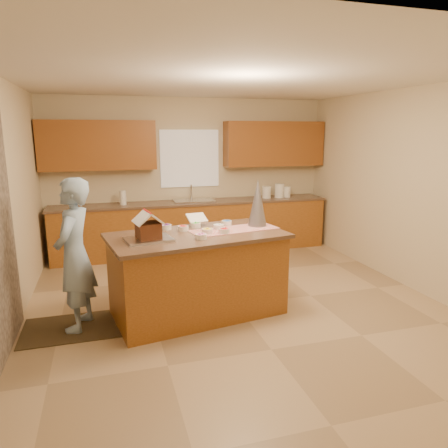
{
  "coord_description": "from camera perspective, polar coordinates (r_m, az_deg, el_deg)",
  "views": [
    {
      "loc": [
        -1.5,
        -4.59,
        2.11
      ],
      "look_at": [
        -0.1,
        0.2,
        1.0
      ],
      "focal_mm": 33.18,
      "sensor_mm": 36.0,
      "label": 1
    }
  ],
  "objects": [
    {
      "name": "wall_right",
      "position": [
        6.14,
        24.64,
        4.29
      ],
      "size": [
        5.5,
        5.5,
        0.0
      ],
      "primitive_type": "plane",
      "color": "beige",
      "rests_on": "floor"
    },
    {
      "name": "floor",
      "position": [
        5.27,
        1.69,
        -11.07
      ],
      "size": [
        5.5,
        5.5,
        0.0
      ],
      "primitive_type": "plane",
      "color": "tan",
      "rests_on": "ground"
    },
    {
      "name": "upper_cabinet_right",
      "position": [
        7.79,
        6.9,
        10.91
      ],
      "size": [
        1.85,
        0.35,
        0.8
      ],
      "primitive_type": "cube",
      "color": "brown",
      "rests_on": "wall_back"
    },
    {
      "name": "island_base",
      "position": [
        4.89,
        -3.64,
        -7.14
      ],
      "size": [
        2.03,
        1.25,
        0.93
      ],
      "primitive_type": "cube",
      "rotation": [
        0.0,
        0.0,
        0.16
      ],
      "color": "#9C5820",
      "rests_on": "floor"
    },
    {
      "name": "sink",
      "position": [
        7.3,
        -4.21,
        2.89
      ],
      "size": [
        0.7,
        0.45,
        0.12
      ],
      "primitive_type": "cube",
      "color": "silver",
      "rests_on": "back_counter_top"
    },
    {
      "name": "ceiling",
      "position": [
        4.86,
        1.9,
        19.5
      ],
      "size": [
        5.5,
        5.5,
        0.0
      ],
      "primitive_type": "plane",
      "color": "silver",
      "rests_on": "floor"
    },
    {
      "name": "paper_towel",
      "position": [
        7.13,
        -13.75,
        3.53
      ],
      "size": [
        0.11,
        0.11,
        0.24
      ],
      "primitive_type": "cylinder",
      "color": "white",
      "rests_on": "back_counter_top"
    },
    {
      "name": "canister_a",
      "position": [
        7.68,
        5.89,
        4.38
      ],
      "size": [
        0.16,
        0.16,
        0.22
      ],
      "primitive_type": "cylinder",
      "color": "white",
      "rests_on": "back_counter_top"
    },
    {
      "name": "back_counter_top",
      "position": [
        7.3,
        -4.22,
        2.97
      ],
      "size": [
        4.85,
        0.63,
        0.04
      ],
      "primitive_type": "cube",
      "color": "brown",
      "rests_on": "back_counter_base"
    },
    {
      "name": "table_runner",
      "position": [
        4.94,
        1.4,
        -0.75
      ],
      "size": [
        1.11,
        0.55,
        0.01
      ],
      "primitive_type": "cube",
      "rotation": [
        0.0,
        0.0,
        0.16
      ],
      "color": "#A40D0B",
      "rests_on": "island_top"
    },
    {
      "name": "wall_back",
      "position": [
        7.53,
        -4.76,
        6.71
      ],
      "size": [
        5.5,
        5.5,
        0.0
      ],
      "primitive_type": "plane",
      "color": "beige",
      "rests_on": "floor"
    },
    {
      "name": "canister_b",
      "position": [
        7.78,
        7.64,
        4.58
      ],
      "size": [
        0.18,
        0.18,
        0.26
      ],
      "primitive_type": "cylinder",
      "color": "white",
      "rests_on": "back_counter_top"
    },
    {
      "name": "wall_left",
      "position": [
        4.76,
        -28.2,
        1.85
      ],
      "size": [
        5.5,
        5.5,
        0.0
      ],
      "primitive_type": "plane",
      "color": "beige",
      "rests_on": "floor"
    },
    {
      "name": "boy",
      "position": [
        4.68,
        -19.88,
        -4.04
      ],
      "size": [
        0.55,
        0.69,
        1.64
      ],
      "primitive_type": "imported",
      "rotation": [
        0.0,
        0.0,
        -1.87
      ],
      "color": "#8FACCB",
      "rests_on": "rug"
    },
    {
      "name": "upper_cabinet_left",
      "position": [
        7.16,
        -16.97,
        10.33
      ],
      "size": [
        1.85,
        0.35,
        0.8
      ],
      "primitive_type": "cube",
      "color": "brown",
      "rests_on": "wall_back"
    },
    {
      "name": "gingerbread_house",
      "position": [
        4.48,
        -10.4,
        -0.55
      ],
      "size": [
        0.33,
        0.34,
        0.3
      ],
      "color": "#563216",
      "rests_on": "baking_tray"
    },
    {
      "name": "island_top",
      "position": [
        4.75,
        -3.73,
        -1.6
      ],
      "size": [
        2.13,
        1.34,
        0.04
      ],
      "primitive_type": "cube",
      "rotation": [
        0.0,
        0.0,
        0.16
      ],
      "color": "brown",
      "rests_on": "island_base"
    },
    {
      "name": "tinsel_tree",
      "position": [
        5.09,
        4.65,
        2.92
      ],
      "size": [
        0.27,
        0.27,
        0.58
      ],
      "primitive_type": "cone",
      "rotation": [
        0.0,
        0.0,
        0.16
      ],
      "color": "#B0AFBC",
      "rests_on": "island_top"
    },
    {
      "name": "candy_bowls",
      "position": [
        4.87,
        -2.93,
        -0.62
      ],
      "size": [
        0.89,
        0.71,
        0.06
      ],
      "color": "green",
      "rests_on": "island_top"
    },
    {
      "name": "window_curtain",
      "position": [
        7.48,
        -4.75,
        8.97
      ],
      "size": [
        1.05,
        0.03,
        1.0
      ],
      "primitive_type": "cube",
      "color": "white",
      "rests_on": "wall_back"
    },
    {
      "name": "cookbook",
      "position": [
        5.14,
        -3.78,
        0.83
      ],
      "size": [
        0.26,
        0.22,
        0.1
      ],
      "primitive_type": "cube",
      "rotation": [
        -1.13,
        0.0,
        0.16
      ],
      "color": "white",
      "rests_on": "island_top"
    },
    {
      "name": "faucet",
      "position": [
        7.45,
        -4.53,
        4.4
      ],
      "size": [
        0.03,
        0.03,
        0.28
      ],
      "primitive_type": "cylinder",
      "color": "silver",
      "rests_on": "back_counter_top"
    },
    {
      "name": "wall_front",
      "position": [
        2.49,
        21.9,
        -6.16
      ],
      "size": [
        5.5,
        5.5,
        0.0
      ],
      "primitive_type": "plane",
      "color": "beige",
      "rests_on": "floor"
    },
    {
      "name": "back_counter_base",
      "position": [
        7.39,
        -4.16,
        -0.55
      ],
      "size": [
        4.8,
        0.6,
        0.88
      ],
      "primitive_type": "cube",
      "color": "#9C5820",
      "rests_on": "floor"
    },
    {
      "name": "rug",
      "position": [
        4.98,
        -19.75,
        -13.26
      ],
      "size": [
        1.12,
        0.73,
        0.01
      ],
      "primitive_type": "cube",
      "color": "black",
      "rests_on": "floor"
    },
    {
      "name": "baking_tray",
      "position": [
        4.51,
        -10.34,
        -2.09
      ],
      "size": [
        0.54,
        0.43,
        0.03
      ],
      "primitive_type": "cube",
      "rotation": [
        0.0,
        0.0,
        0.16
      ],
      "color": "silver",
      "rests_on": "island_top"
    },
    {
      "name": "canister_c",
      "position": [
        7.84,
        8.65,
        4.4
      ],
      "size": [
        0.14,
        0.14,
        0.2
      ],
      "primitive_type": "cylinder",
      "color": "white",
      "rests_on": "back_counter_top"
    }
  ]
}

